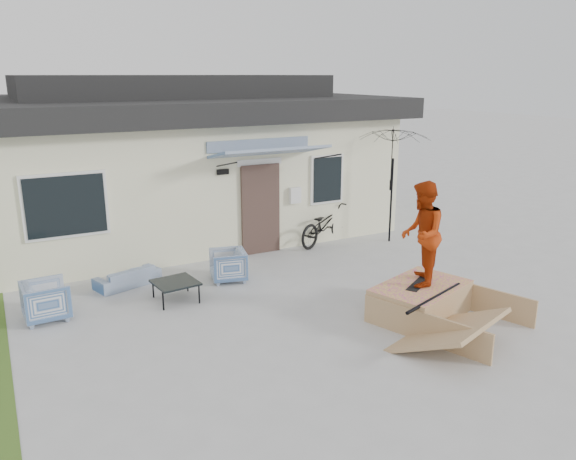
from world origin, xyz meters
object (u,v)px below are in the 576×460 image
armchair_right (228,264)px  skateboard (418,283)px  loveseat (127,274)px  bicycle (324,220)px  skate_ramp (420,301)px  coffee_table (176,291)px  patio_umbrella (392,173)px  armchair_left (46,299)px  skater (422,232)px

armchair_right → skateboard: size_ratio=0.91×
armchair_right → loveseat: bearing=-96.2°
bicycle → skateboard: (-0.82, -4.43, -0.01)m
loveseat → armchair_right: 2.00m
bicycle → skate_ramp: bicycle is taller
bicycle → skateboard: bearing=145.6°
armchair_right → bicycle: size_ratio=0.38×
armchair_right → skateboard: bearing=49.2°
coffee_table → skateboard: skateboard is taller
loveseat → armchair_right: armchair_right is taller
patio_umbrella → skate_ramp: (-2.36, -3.87, -1.47)m
armchair_left → coffee_table: armchair_left is taller
patio_umbrella → skater: (-2.38, -3.82, -0.24)m
skate_ramp → skater: (-0.02, 0.05, 1.23)m
coffee_table → patio_umbrella: (5.91, 1.20, 1.56)m
bicycle → armchair_left: bearing=79.5°
coffee_table → bicycle: bicycle is taller
skateboard → loveseat: bearing=106.8°
bicycle → skate_ramp: bearing=145.9°
armchair_left → skater: (5.73, -2.86, 1.13)m
skateboard → skater: (0.00, 0.00, 0.92)m
bicycle → skate_ramp: (-0.80, -4.49, -0.31)m
loveseat → skater: 5.77m
skateboard → skater: bearing=0.0°
loveseat → skater: skater is taller
patio_umbrella → skateboard: bearing=-121.9°
armchair_right → patio_umbrella: patio_umbrella is taller
armchair_right → patio_umbrella: size_ratio=0.32×
armchair_left → armchair_right: size_ratio=1.06×
coffee_table → skateboard: size_ratio=0.97×
loveseat → patio_umbrella: (6.53, 0.01, 1.50)m
patio_umbrella → skate_ramp: size_ratio=0.98×
bicycle → skater: bearing=145.6°
coffee_table → loveseat: bearing=117.5°
loveseat → bicycle: size_ratio=0.69×
bicycle → skateboard: bicycle is taller
skate_ramp → patio_umbrella: bearing=39.9°
patio_umbrella → skate_ramp: patio_umbrella is taller
coffee_table → patio_umbrella: size_ratio=0.34×
patio_umbrella → skater: size_ratio=1.23×
armchair_left → patio_umbrella: 8.28m
loveseat → coffee_table: (0.62, -1.19, -0.06)m
loveseat → skateboard: size_ratio=1.65×
loveseat → coffee_table: size_ratio=1.70×
armchair_left → patio_umbrella: patio_umbrella is taller
armchair_left → bicycle: 6.73m
coffee_table → patio_umbrella: bearing=11.5°
skate_ramp → skater: bearing=90.0°
armchair_right → skate_ramp: size_ratio=0.32×
bicycle → skateboard: size_ratio=2.39×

